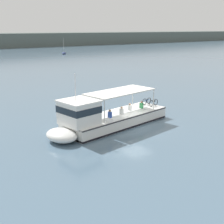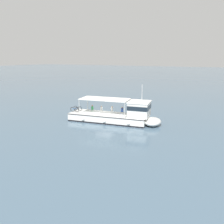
% 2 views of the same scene
% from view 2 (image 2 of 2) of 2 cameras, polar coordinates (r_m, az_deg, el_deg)
% --- Properties ---
extents(ground_plane, '(400.00, 400.00, 0.00)m').
position_cam_2_polar(ground_plane, '(34.14, -1.70, -1.50)').
color(ground_plane, slate).
extents(ferry_main, '(13.03, 4.89, 5.32)m').
position_cam_2_polar(ferry_main, '(31.59, 1.74, -0.82)').
color(ferry_main, white).
rests_on(ferry_main, ground).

